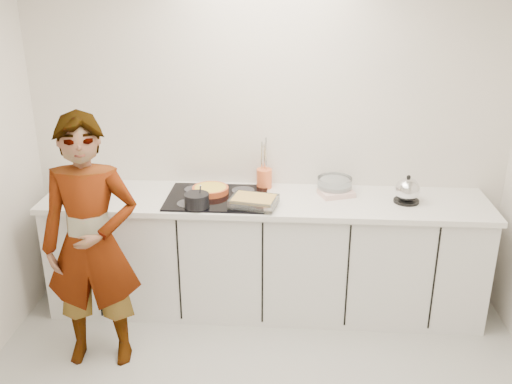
# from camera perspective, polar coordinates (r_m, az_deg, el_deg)

# --- Properties ---
(wall_back) EXTENTS (3.60, 0.00, 2.60)m
(wall_back) POSITION_cam_1_polar(r_m,az_deg,el_deg) (4.32, 1.16, 5.73)
(wall_back) COLOR white
(wall_back) RESTS_ON ground
(base_cabinets) EXTENTS (3.20, 0.58, 0.87)m
(base_cabinets) POSITION_cam_1_polar(r_m,az_deg,el_deg) (4.35, 0.87, -6.48)
(base_cabinets) COLOR silver
(base_cabinets) RESTS_ON floor
(countertop) EXTENTS (3.24, 0.64, 0.04)m
(countertop) POSITION_cam_1_polar(r_m,az_deg,el_deg) (4.15, 0.90, -0.92)
(countertop) COLOR white
(countertop) RESTS_ON base_cabinets
(hob) EXTENTS (0.72, 0.54, 0.01)m
(hob) POSITION_cam_1_polar(r_m,az_deg,el_deg) (4.16, -3.93, -0.55)
(hob) COLOR black
(hob) RESTS_ON countertop
(tart_dish) EXTENTS (0.31, 0.31, 0.04)m
(tart_dish) POSITION_cam_1_polar(r_m,az_deg,el_deg) (4.23, -4.58, 0.25)
(tart_dish) COLOR #CE5125
(tart_dish) RESTS_ON hob
(saucepan) EXTENTS (0.20, 0.20, 0.16)m
(saucepan) POSITION_cam_1_polar(r_m,az_deg,el_deg) (3.97, -5.94, -0.83)
(saucepan) COLOR black
(saucepan) RESTS_ON hob
(baking_dish) EXTENTS (0.36, 0.29, 0.06)m
(baking_dish) POSITION_cam_1_polar(r_m,az_deg,el_deg) (3.98, -0.22, -0.89)
(baking_dish) COLOR silver
(baking_dish) RESTS_ON hob
(mixing_bowl) EXTENTS (0.31, 0.31, 0.12)m
(mixing_bowl) POSITION_cam_1_polar(r_m,az_deg,el_deg) (4.28, 7.85, 0.62)
(mixing_bowl) COLOR silver
(mixing_bowl) RESTS_ON countertop
(tea_towel) EXTENTS (0.29, 0.25, 0.04)m
(tea_towel) POSITION_cam_1_polar(r_m,az_deg,el_deg) (4.24, 8.02, -0.09)
(tea_towel) COLOR white
(tea_towel) RESTS_ON countertop
(kettle) EXTENTS (0.23, 0.23, 0.21)m
(kettle) POSITION_cam_1_polar(r_m,az_deg,el_deg) (4.19, 14.89, 0.11)
(kettle) COLOR black
(kettle) RESTS_ON countertop
(utensil_crock) EXTENTS (0.13, 0.13, 0.15)m
(utensil_crock) POSITION_cam_1_polar(r_m,az_deg,el_deg) (4.33, 0.83, 1.37)
(utensil_crock) COLOR orange
(utensil_crock) RESTS_ON countertop
(cook) EXTENTS (0.65, 0.46, 1.69)m
(cook) POSITION_cam_1_polar(r_m,az_deg,el_deg) (3.76, -16.13, -5.07)
(cook) COLOR silver
(cook) RESTS_ON floor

